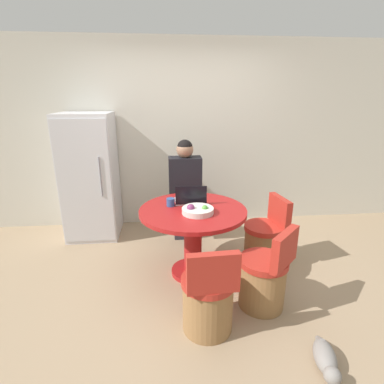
{
  "coord_description": "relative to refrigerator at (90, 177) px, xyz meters",
  "views": [
    {
      "loc": [
        -0.26,
        -2.65,
        1.86
      ],
      "look_at": [
        0.01,
        0.29,
        0.9
      ],
      "focal_mm": 28.0,
      "sensor_mm": 36.0,
      "label": 1
    }
  ],
  "objects": [
    {
      "name": "chair_near_camera",
      "position": [
        1.3,
        -1.93,
        -0.54
      ],
      "size": [
        0.44,
        0.44,
        0.79
      ],
      "rotation": [
        0.0,
        0.0,
        -3.09
      ],
      "color": "olive",
      "rests_on": "ground_plane"
    },
    {
      "name": "ground_plane",
      "position": [
        1.24,
        -1.29,
        -0.82
      ],
      "size": [
        12.0,
        12.0,
        0.0
      ],
      "primitive_type": "plane",
      "color": "#9E8466"
    },
    {
      "name": "laptop",
      "position": [
        1.25,
        -0.92,
        -0.03
      ],
      "size": [
        0.33,
        0.25,
        0.21
      ],
      "rotation": [
        0.0,
        0.0,
        3.14
      ],
      "color": "#B7B7BC",
      "rests_on": "dining_table"
    },
    {
      "name": "fruit_bowl",
      "position": [
        1.29,
        -1.22,
        -0.04
      ],
      "size": [
        0.31,
        0.31,
        0.1
      ],
      "color": "beige",
      "rests_on": "dining_table"
    },
    {
      "name": "wall_back",
      "position": [
        1.24,
        0.38,
        0.48
      ],
      "size": [
        7.0,
        0.06,
        2.6
      ],
      "color": "beige",
      "rests_on": "ground_plane"
    },
    {
      "name": "chair_near_right_corner",
      "position": [
        1.85,
        -1.69,
        -0.54
      ],
      "size": [
        0.5,
        0.5,
        0.79
      ],
      "rotation": [
        0.0,
        0.0,
        -2.36
      ],
      "color": "olive",
      "rests_on": "ground_plane"
    },
    {
      "name": "person_seated",
      "position": [
        1.23,
        -0.33,
        -0.08
      ],
      "size": [
        0.4,
        0.37,
        1.35
      ],
      "rotation": [
        0.0,
        0.0,
        3.14
      ],
      "color": "#2D2D38",
      "rests_on": "ground_plane"
    },
    {
      "name": "dining_table",
      "position": [
        1.26,
        -1.1,
        -0.29
      ],
      "size": [
        1.1,
        1.1,
        0.75
      ],
      "color": "maroon",
      "rests_on": "ground_plane"
    },
    {
      "name": "chair_right_side",
      "position": [
        2.08,
        -0.98,
        -0.54
      ],
      "size": [
        0.45,
        0.44,
        0.79
      ],
      "rotation": [
        0.0,
        0.0,
        -1.42
      ],
      "color": "olive",
      "rests_on": "ground_plane"
    },
    {
      "name": "coffee_cup",
      "position": [
        1.03,
        -0.99,
        -0.03
      ],
      "size": [
        0.08,
        0.08,
        0.08
      ],
      "color": "#2D4C84",
      "rests_on": "dining_table"
    },
    {
      "name": "refrigerator",
      "position": [
        0.0,
        0.0,
        0.0
      ],
      "size": [
        0.66,
        0.67,
        1.65
      ],
      "color": "silver",
      "rests_on": "ground_plane"
    },
    {
      "name": "cat",
      "position": [
        2.08,
        -2.39,
        -0.74
      ],
      "size": [
        0.22,
        0.44,
        0.16
      ],
      "rotation": [
        0.0,
        0.0,
        4.46
      ],
      "color": "gray",
      "rests_on": "ground_plane"
    }
  ]
}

